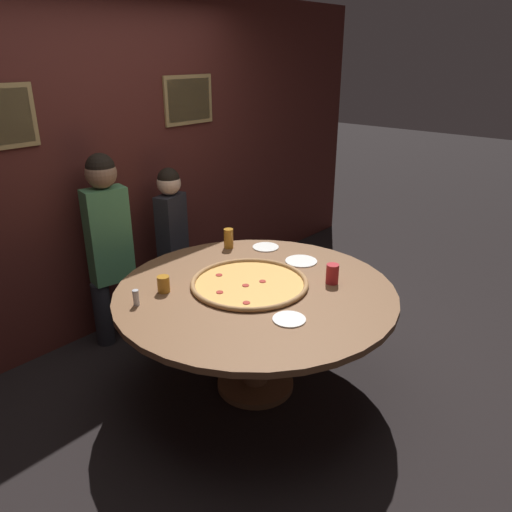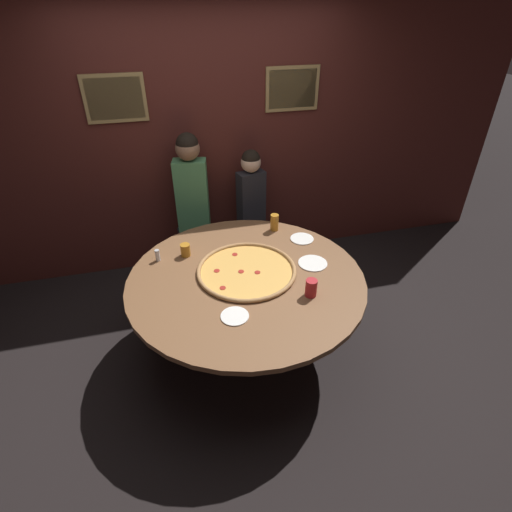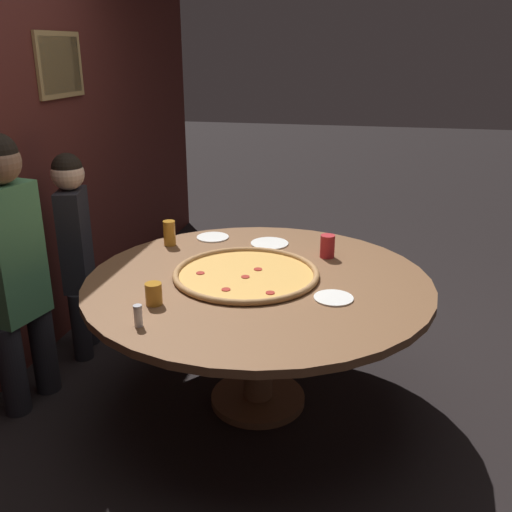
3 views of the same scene
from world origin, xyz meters
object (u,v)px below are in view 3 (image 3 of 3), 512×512
object	(u,v)px
dining_table	(258,298)
drink_cup_beside_pizza	(327,246)
condiment_shaker	(138,316)
drink_cup_near_left	(154,294)
diner_centre_back	(76,244)
white_plate_left_side	(334,298)
white_plate_right_side	(213,237)
white_plate_far_back	(270,243)
giant_pizza	(246,274)
drink_cup_by_shaker	(169,233)
diner_far_right	(13,259)

from	to	relation	value
dining_table	drink_cup_beside_pizza	bearing A→B (deg)	-38.99
condiment_shaker	drink_cup_near_left	bearing A→B (deg)	4.38
drink_cup_near_left	diner_centre_back	xyz separation A→B (m)	(0.74, 0.80, -0.06)
white_plate_left_side	white_plate_right_side	bearing A→B (deg)	46.82
drink_cup_near_left	diner_centre_back	world-z (taller)	diner_centre_back
dining_table	condiment_shaker	xyz separation A→B (m)	(-0.62, 0.39, 0.16)
white_plate_right_side	condiment_shaker	size ratio (longest dim) A/B	2.06
drink_cup_beside_pizza	white_plate_far_back	distance (m)	0.40
drink_cup_beside_pizza	condiment_shaker	distance (m)	1.24
dining_table	giant_pizza	bearing A→B (deg)	73.86
dining_table	white_plate_left_side	xyz separation A→B (m)	(-0.17, -0.40, 0.12)
giant_pizza	white_plate_right_side	xyz separation A→B (m)	(0.57, 0.34, -0.01)
white_plate_right_side	white_plate_left_side	distance (m)	1.11
white_plate_far_back	white_plate_right_side	bearing A→B (deg)	83.23
diner_centre_back	drink_cup_near_left	bearing A→B (deg)	31.74
white_plate_far_back	drink_cup_near_left	bearing A→B (deg)	159.10
giant_pizza	condiment_shaker	bearing A→B (deg)	153.45
dining_table	diner_centre_back	bearing A→B (deg)	74.46
drink_cup_by_shaker	drink_cup_near_left	world-z (taller)	drink_cup_by_shaker
drink_cup_by_shaker	white_plate_right_side	bearing A→B (deg)	-49.03
giant_pizza	drink_cup_beside_pizza	size ratio (longest dim) A/B	5.85
dining_table	diner_centre_back	size ratio (longest dim) A/B	1.38
drink_cup_beside_pizza	white_plate_left_side	bearing A→B (deg)	-171.57
white_plate_right_side	dining_table	bearing A→B (deg)	-145.14
drink_cup_beside_pizza	condiment_shaker	bearing A→B (deg)	145.18
white_plate_right_side	white_plate_far_back	world-z (taller)	same
drink_cup_by_shaker	giant_pizza	bearing A→B (deg)	-124.73
condiment_shaker	white_plate_right_side	bearing A→B (deg)	1.04
drink_cup_beside_pizza	diner_centre_back	world-z (taller)	diner_centre_back
dining_table	white_plate_left_side	world-z (taller)	white_plate_left_side
drink_cup_by_shaker	drink_cup_beside_pizza	world-z (taller)	drink_cup_by_shaker
dining_table	condiment_shaker	size ratio (longest dim) A/B	18.30
drink_cup_beside_pizza	diner_centre_back	bearing A→B (deg)	92.09
drink_cup_by_shaker	white_plate_right_side	xyz separation A→B (m)	(0.19, -0.21, -0.07)
dining_table	diner_centre_back	xyz separation A→B (m)	(0.34, 1.21, 0.10)
drink_cup_near_left	diner_centre_back	distance (m)	1.09
white_plate_right_side	diner_centre_back	world-z (taller)	diner_centre_back
giant_pizza	drink_cup_by_shaker	world-z (taller)	drink_cup_by_shaker
dining_table	white_plate_far_back	distance (m)	0.56
drink_cup_by_shaker	condiment_shaker	size ratio (longest dim) A/B	1.54
white_plate_far_back	drink_cup_by_shaker	bearing A→B (deg)	103.68
drink_cup_beside_pizza	white_plate_left_side	xyz separation A→B (m)	(-0.56, -0.08, -0.06)
drink_cup_beside_pizza	white_plate_right_side	size ratio (longest dim) A/B	0.65
giant_pizza	white_plate_left_side	size ratio (longest dim) A/B	4.05
giant_pizza	drink_cup_near_left	size ratio (longest dim) A/B	7.33
drink_cup_by_shaker	condiment_shaker	world-z (taller)	drink_cup_by_shaker
white_plate_far_back	white_plate_left_side	bearing A→B (deg)	-148.30
drink_cup_by_shaker	white_plate_left_side	xyz separation A→B (m)	(-0.58, -1.02, -0.07)
white_plate_left_side	diner_centre_back	size ratio (longest dim) A/B	0.15
white_plate_far_back	diner_far_right	xyz separation A→B (m)	(-0.79, 1.18, 0.10)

